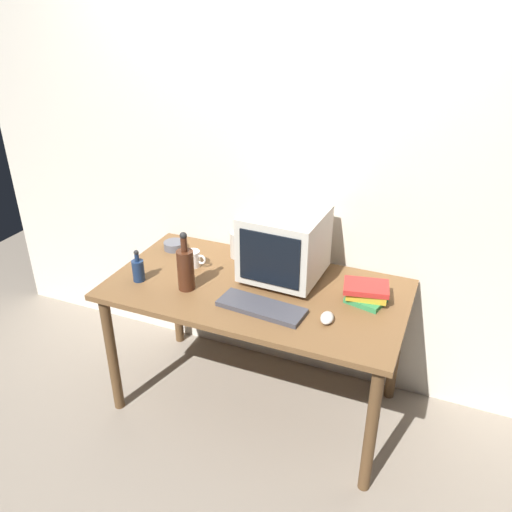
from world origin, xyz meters
TOP-DOWN VIEW (x-y plane):
  - ground_plane at (0.00, 0.00)m, footprint 6.00×6.00m
  - back_wall at (0.00, 0.46)m, footprint 4.00×0.08m
  - desk at (0.00, 0.00)m, footprint 1.51×0.80m
  - crt_monitor at (0.09, 0.15)m, footprint 0.40×0.40m
  - keyboard at (0.10, -0.18)m, footprint 0.43×0.19m
  - computer_mouse at (0.41, -0.15)m, footprint 0.07×0.11m
  - bottle_tall at (-0.32, -0.14)m, footprint 0.08×0.08m
  - bottle_short at (-0.59, -0.17)m, footprint 0.06×0.06m
  - book_stack at (0.54, 0.09)m, footprint 0.24×0.20m
  - mug at (-0.40, 0.08)m, footprint 0.12×0.08m
  - cd_spindle at (-0.61, 0.22)m, footprint 0.12×0.12m
  - metal_canister at (-0.22, 0.27)m, footprint 0.09×0.09m

SIDE VIEW (x-z plane):
  - ground_plane at x=0.00m, z-range 0.00..0.00m
  - desk at x=0.00m, z-range 0.29..1.04m
  - keyboard at x=0.10m, z-range 0.75..0.78m
  - computer_mouse at x=0.41m, z-range 0.75..0.79m
  - cd_spindle at x=-0.61m, z-range 0.75..0.80m
  - mug at x=-0.40m, z-range 0.75..0.84m
  - book_stack at x=0.54m, z-range 0.76..0.85m
  - bottle_short at x=-0.59m, z-range 0.73..0.91m
  - metal_canister at x=-0.22m, z-range 0.75..0.90m
  - bottle_tall at x=-0.32m, z-range 0.72..1.03m
  - crt_monitor at x=0.09m, z-range 0.76..1.13m
  - back_wall at x=0.00m, z-range 0.00..2.50m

